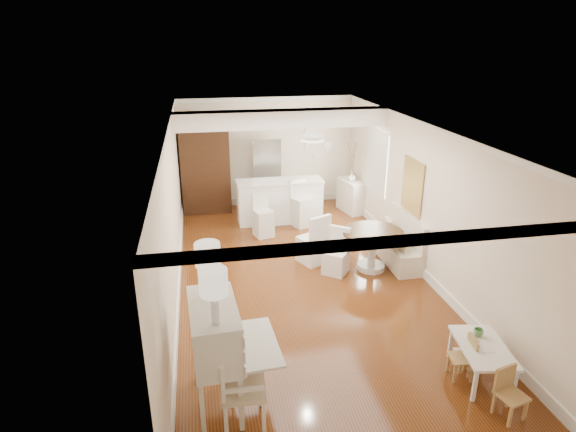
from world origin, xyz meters
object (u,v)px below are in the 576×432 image
object	(u,v)px
secretary_bureau	(216,356)
kids_chair_b	(465,353)
slip_chair_far	(313,238)
breakfast_counter	(280,201)
bar_stool_left	(263,216)
gustavian_armchair	(243,387)
fridge	(280,173)
pantry_cabinet	(205,167)
sideboard	(351,196)
kids_chair_c	(512,395)
slip_chair_near	(336,252)
dining_table	(372,250)
kids_chair_a	(461,358)
bar_stool_right	(302,203)
kids_table	(481,362)

from	to	relation	value
secretary_bureau	kids_chair_b	size ratio (longest dim) A/B	2.74
slip_chair_far	breakfast_counter	world-z (taller)	breakfast_counter
bar_stool_left	slip_chair_far	bearing A→B (deg)	-78.75
gustavian_armchair	slip_chair_far	size ratio (longest dim) A/B	0.93
bar_stool_left	fridge	distance (m)	2.07
gustavian_armchair	pantry_cabinet	xyz separation A→B (m)	(-0.18, 7.39, 0.68)
gustavian_armchair	kids_chair_b	bearing A→B (deg)	-80.33
pantry_cabinet	bar_stool_left	bearing A→B (deg)	-58.51
fridge	sideboard	world-z (taller)	fridge
fridge	kids_chair_c	bearing A→B (deg)	-80.24
kids_chair_c	bar_stool_left	world-z (taller)	bar_stool_left
slip_chair_near	kids_chair_c	bearing A→B (deg)	-38.51
sideboard	dining_table	bearing A→B (deg)	-112.97
kids_chair_c	slip_chair_far	size ratio (longest dim) A/B	0.62
kids_chair_a	fridge	world-z (taller)	fridge
slip_chair_far	bar_stool_left	distance (m)	1.67
kids_chair_b	fridge	distance (m)	7.12
dining_table	fridge	size ratio (longest dim) A/B	0.64
kids_chair_b	slip_chair_far	size ratio (longest dim) A/B	0.49
kids_chair_c	dining_table	distance (m)	3.98
kids_chair_c	pantry_cabinet	size ratio (longest dim) A/B	0.28
slip_chair_near	kids_chair_a	bearing A→B (deg)	-38.69
bar_stool_right	fridge	xyz separation A→B (m)	(-0.26, 1.42, 0.35)
kids_chair_a	slip_chair_far	distance (m)	3.90
secretary_bureau	kids_chair_c	xyz separation A→B (m)	(3.36, -0.87, -0.37)
slip_chair_near	breakfast_counter	distance (m)	2.94
bar_stool_right	kids_table	bearing A→B (deg)	-102.59
kids_table	pantry_cabinet	bearing A→B (deg)	114.63
kids_chair_c	dining_table	xyz separation A→B (m)	(-0.27, 3.97, 0.07)
gustavian_armchair	breakfast_counter	xyz separation A→B (m)	(1.52, 6.31, 0.04)
kids_chair_c	sideboard	distance (m)	7.19
kids_table	dining_table	xyz separation A→B (m)	(-0.31, 3.26, 0.15)
slip_chair_far	fridge	size ratio (longest dim) A/B	0.57
pantry_cabinet	gustavian_armchair	bearing A→B (deg)	-88.59
gustavian_armchair	slip_chair_near	size ratio (longest dim) A/B	1.08
bar_stool_left	bar_stool_right	distance (m)	1.09
kids_chair_c	breakfast_counter	size ratio (longest dim) A/B	0.31
pantry_cabinet	sideboard	size ratio (longest dim) A/B	2.69
secretary_bureau	breakfast_counter	world-z (taller)	secretary_bureau
gustavian_armchair	kids_chair_c	size ratio (longest dim) A/B	1.48
secretary_bureau	fridge	size ratio (longest dim) A/B	0.76
kids_table	slip_chair_far	size ratio (longest dim) A/B	0.95
dining_table	kids_chair_a	bearing A→B (deg)	-88.81
kids_table	breakfast_counter	size ratio (longest dim) A/B	0.48
bar_stool_right	pantry_cabinet	world-z (taller)	pantry_cabinet
secretary_bureau	bar_stool_right	xyz separation A→B (m)	(2.26, 5.60, -0.14)
kids_chair_a	kids_chair_b	distance (m)	0.21
slip_chair_far	bar_stool_left	bearing A→B (deg)	-88.12
breakfast_counter	bar_stool_left	world-z (taller)	breakfast_counter
fridge	bar_stool_right	bearing A→B (deg)	-79.56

